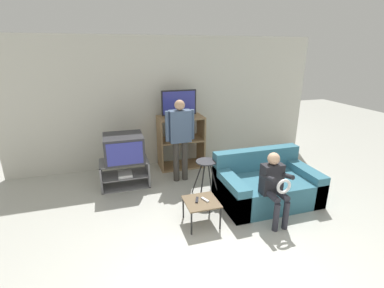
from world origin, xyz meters
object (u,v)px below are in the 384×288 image
at_px(folding_stool, 206,168).
at_px(television_main, 124,148).
at_px(tv_stand, 125,174).
at_px(person_standing_adult, 180,133).
at_px(person_seated_child, 274,183).
at_px(media_shelf, 181,141).
at_px(television_flat, 179,104).
at_px(remote_control_white, 205,200).
at_px(couch, 266,185).
at_px(snack_table, 201,204).
at_px(remote_control_black, 197,200).

bearing_deg(folding_stool, television_main, 146.54).
bearing_deg(folding_stool, tv_stand, 147.63).
relative_size(folding_stool, person_standing_adult, 0.43).
bearing_deg(person_seated_child, tv_stand, 138.21).
height_order(media_shelf, television_flat, television_flat).
height_order(remote_control_white, person_seated_child, person_seated_child).
bearing_deg(media_shelf, couch, -61.34).
xyz_separation_m(folding_stool, couch, (0.89, -0.37, -0.26)).
distance_m(tv_stand, television_main, 0.48).
relative_size(folding_stool, couch, 0.43).
bearing_deg(television_main, person_standing_adult, -4.76).
bearing_deg(tv_stand, person_standing_adult, -3.43).
bearing_deg(snack_table, television_flat, 83.72).
bearing_deg(remote_control_white, couch, -5.59).
bearing_deg(folding_stool, person_standing_adult, 108.15).
xyz_separation_m(snack_table, remote_control_black, (-0.05, 0.03, 0.05)).
relative_size(television_main, snack_table, 1.45).
xyz_separation_m(television_flat, remote_control_black, (-0.28, -2.01, -0.96)).
bearing_deg(folding_stool, couch, -22.66).
bearing_deg(television_flat, person_seated_child, -71.52).
relative_size(tv_stand, remote_control_black, 5.82).
height_order(television_flat, snack_table, television_flat).
bearing_deg(remote_control_black, couch, 35.63).
bearing_deg(couch, remote_control_black, -167.08).
xyz_separation_m(television_flat, person_standing_adult, (-0.15, -0.62, -0.40)).
bearing_deg(media_shelf, person_seated_child, -72.39).
xyz_separation_m(television_main, media_shelf, (1.17, 0.55, -0.17)).
bearing_deg(media_shelf, remote_control_black, -98.66).
relative_size(media_shelf, folding_stool, 1.65).
bearing_deg(television_flat, snack_table, -96.28).
distance_m(remote_control_white, person_seated_child, 0.98).
relative_size(television_main, folding_stool, 1.03).
bearing_deg(snack_table, couch, 14.94).
height_order(folding_stool, remote_control_black, folding_stool).
relative_size(television_flat, couch, 0.46).
bearing_deg(tv_stand, remote_control_white, -56.30).
relative_size(remote_control_white, couch, 0.09).
height_order(media_shelf, remote_control_black, media_shelf).
bearing_deg(snack_table, remote_control_black, 147.37).
bearing_deg(media_shelf, remote_control_white, -95.60).
bearing_deg(remote_control_black, snack_table, -9.92).
height_order(couch, person_standing_adult, person_standing_adult).
distance_m(tv_stand, media_shelf, 1.36).
xyz_separation_m(folding_stool, person_standing_adult, (-0.24, 0.73, 0.40)).
bearing_deg(remote_control_black, folding_stool, 83.35).
relative_size(snack_table, remote_control_black, 3.18).
bearing_deg(television_flat, person_standing_adult, -103.30).
bearing_deg(television_flat, tv_stand, -154.29).
xyz_separation_m(media_shelf, television_flat, (-0.03, -0.02, 0.78)).
relative_size(television_main, person_standing_adult, 0.44).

